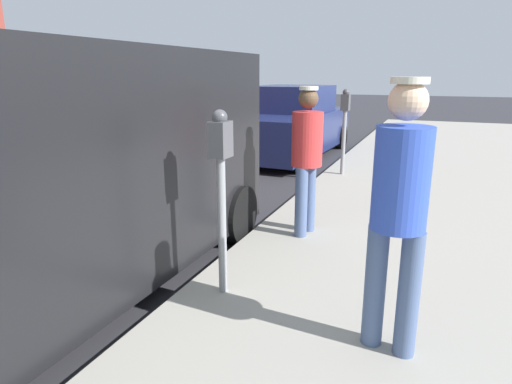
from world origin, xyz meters
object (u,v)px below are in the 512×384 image
at_px(pedestrian_in_blue, 399,202).
at_px(parking_meter_far, 345,117).
at_px(parking_meter_near, 221,172).
at_px(parked_sedan_ahead, 289,125).
at_px(parked_van, 14,176).
at_px(pedestrian_in_red, 307,152).

bearing_deg(pedestrian_in_blue, parking_meter_far, 104.96).
distance_m(parking_meter_near, parking_meter_far, 4.85).
bearing_deg(parking_meter_near, pedestrian_in_blue, -12.18).
bearing_deg(parked_sedan_ahead, parked_van, -88.23).
relative_size(pedestrian_in_red, parked_van, 0.32).
relative_size(parking_meter_near, parking_meter_far, 1.00).
distance_m(pedestrian_in_red, parked_sedan_ahead, 5.76).
bearing_deg(pedestrian_in_red, parked_van, -127.71).
bearing_deg(parking_meter_far, parked_sedan_ahead, 128.71).
bearing_deg(pedestrian_in_blue, parked_sedan_ahead, 113.05).
bearing_deg(parking_meter_far, pedestrian_in_blue, -75.04).
height_order(parking_meter_near, pedestrian_in_blue, pedestrian_in_blue).
relative_size(pedestrian_in_red, pedestrian_in_blue, 0.94).
relative_size(parking_meter_far, pedestrian_in_red, 0.92).
bearing_deg(pedestrian_in_blue, pedestrian_in_red, 120.73).
bearing_deg(parked_van, parking_meter_near, 22.86).
xyz_separation_m(parking_meter_near, parked_van, (-1.50, -0.63, -0.03)).
distance_m(pedestrian_in_blue, parked_van, 2.89).
xyz_separation_m(pedestrian_in_red, pedestrian_in_blue, (1.14, -1.91, 0.08)).
bearing_deg(parking_meter_near, parking_meter_far, 90.00).
xyz_separation_m(parking_meter_near, parking_meter_far, (0.00, 4.85, 0.00)).
relative_size(parking_meter_near, parked_sedan_ahead, 0.34).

